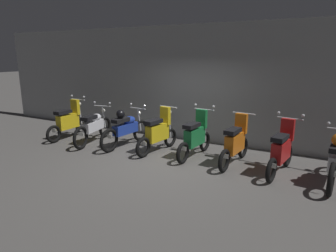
{
  "coord_description": "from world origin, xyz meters",
  "views": [
    {
      "loc": [
        3.25,
        -5.86,
        2.53
      ],
      "look_at": [
        -0.19,
        0.65,
        0.75
      ],
      "focal_mm": 31.42,
      "sensor_mm": 36.0,
      "label": 1
    }
  ],
  "objects_px": {
    "motorbike_slot_4": "(195,137)",
    "motorbike_slot_5": "(235,143)",
    "motorbike_slot_0": "(69,121)",
    "motorbike_slot_6": "(282,150)",
    "motorbike_slot_3": "(158,132)",
    "motorbike_slot_7": "(336,159)",
    "motorbike_slot_1": "(94,126)",
    "motorbike_slot_2": "(126,128)"
  },
  "relations": [
    {
      "from": "motorbike_slot_4",
      "to": "motorbike_slot_6",
      "type": "distance_m",
      "value": 2.08
    },
    {
      "from": "motorbike_slot_5",
      "to": "motorbike_slot_7",
      "type": "bearing_deg",
      "value": -4.06
    },
    {
      "from": "motorbike_slot_0",
      "to": "motorbike_slot_3",
      "type": "relative_size",
      "value": 1.0
    },
    {
      "from": "motorbike_slot_0",
      "to": "motorbike_slot_1",
      "type": "bearing_deg",
      "value": -1.68
    },
    {
      "from": "motorbike_slot_3",
      "to": "motorbike_slot_5",
      "type": "height_order",
      "value": "same"
    },
    {
      "from": "motorbike_slot_5",
      "to": "motorbike_slot_6",
      "type": "relative_size",
      "value": 1.0
    },
    {
      "from": "motorbike_slot_7",
      "to": "motorbike_slot_0",
      "type": "bearing_deg",
      "value": -179.81
    },
    {
      "from": "motorbike_slot_0",
      "to": "motorbike_slot_5",
      "type": "bearing_deg",
      "value": 1.89
    },
    {
      "from": "motorbike_slot_1",
      "to": "motorbike_slot_4",
      "type": "xyz_separation_m",
      "value": [
        3.12,
        0.25,
        0.04
      ]
    },
    {
      "from": "motorbike_slot_2",
      "to": "motorbike_slot_6",
      "type": "height_order",
      "value": "motorbike_slot_6"
    },
    {
      "from": "motorbike_slot_0",
      "to": "motorbike_slot_4",
      "type": "height_order",
      "value": "same"
    },
    {
      "from": "motorbike_slot_3",
      "to": "motorbike_slot_6",
      "type": "xyz_separation_m",
      "value": [
        3.11,
        -0.07,
        0.0
      ]
    },
    {
      "from": "motorbike_slot_0",
      "to": "motorbike_slot_1",
      "type": "distance_m",
      "value": 1.03
    },
    {
      "from": "motorbike_slot_7",
      "to": "motorbike_slot_6",
      "type": "bearing_deg",
      "value": 177.48
    },
    {
      "from": "motorbike_slot_0",
      "to": "motorbike_slot_3",
      "type": "bearing_deg",
      "value": 2.65
    },
    {
      "from": "motorbike_slot_3",
      "to": "motorbike_slot_2",
      "type": "bearing_deg",
      "value": -178.66
    },
    {
      "from": "motorbike_slot_3",
      "to": "motorbike_slot_7",
      "type": "height_order",
      "value": "motorbike_slot_3"
    },
    {
      "from": "motorbike_slot_6",
      "to": "motorbike_slot_7",
      "type": "relative_size",
      "value": 0.86
    },
    {
      "from": "motorbike_slot_1",
      "to": "motorbike_slot_5",
      "type": "relative_size",
      "value": 1.15
    },
    {
      "from": "motorbike_slot_6",
      "to": "motorbike_slot_5",
      "type": "bearing_deg",
      "value": 174.41
    },
    {
      "from": "motorbike_slot_7",
      "to": "motorbike_slot_1",
      "type": "bearing_deg",
      "value": -179.5
    },
    {
      "from": "motorbike_slot_2",
      "to": "motorbike_slot_1",
      "type": "bearing_deg",
      "value": -171.81
    },
    {
      "from": "motorbike_slot_0",
      "to": "motorbike_slot_2",
      "type": "bearing_deg",
      "value": 3.3
    },
    {
      "from": "motorbike_slot_2",
      "to": "motorbike_slot_3",
      "type": "bearing_deg",
      "value": 1.34
    },
    {
      "from": "motorbike_slot_4",
      "to": "motorbike_slot_5",
      "type": "height_order",
      "value": "motorbike_slot_4"
    },
    {
      "from": "motorbike_slot_4",
      "to": "motorbike_slot_2",
      "type": "bearing_deg",
      "value": -177.11
    },
    {
      "from": "motorbike_slot_4",
      "to": "motorbike_slot_5",
      "type": "xyz_separation_m",
      "value": [
        1.04,
        -0.05,
        -0.0
      ]
    },
    {
      "from": "motorbike_slot_0",
      "to": "motorbike_slot_6",
      "type": "xyz_separation_m",
      "value": [
        6.22,
        0.07,
        0.0
      ]
    },
    {
      "from": "motorbike_slot_1",
      "to": "motorbike_slot_2",
      "type": "bearing_deg",
      "value": 8.19
    },
    {
      "from": "motorbike_slot_5",
      "to": "motorbike_slot_6",
      "type": "distance_m",
      "value": 1.04
    },
    {
      "from": "motorbike_slot_0",
      "to": "motorbike_slot_6",
      "type": "relative_size",
      "value": 1.0
    },
    {
      "from": "motorbike_slot_3",
      "to": "motorbike_slot_6",
      "type": "bearing_deg",
      "value": -1.37
    },
    {
      "from": "motorbike_slot_4",
      "to": "motorbike_slot_5",
      "type": "bearing_deg",
      "value": -2.95
    },
    {
      "from": "motorbike_slot_1",
      "to": "motorbike_slot_3",
      "type": "relative_size",
      "value": 1.16
    },
    {
      "from": "motorbike_slot_3",
      "to": "motorbike_slot_4",
      "type": "bearing_deg",
      "value": 4.44
    },
    {
      "from": "motorbike_slot_2",
      "to": "motorbike_slot_7",
      "type": "relative_size",
      "value": 1.0
    },
    {
      "from": "motorbike_slot_6",
      "to": "motorbike_slot_7",
      "type": "xyz_separation_m",
      "value": [
        1.03,
        -0.05,
        0.0
      ]
    },
    {
      "from": "motorbike_slot_7",
      "to": "motorbike_slot_2",
      "type": "bearing_deg",
      "value": 178.94
    },
    {
      "from": "motorbike_slot_5",
      "to": "motorbike_slot_3",
      "type": "bearing_deg",
      "value": -179.25
    },
    {
      "from": "motorbike_slot_3",
      "to": "motorbike_slot_5",
      "type": "relative_size",
      "value": 1.0
    },
    {
      "from": "motorbike_slot_5",
      "to": "motorbike_slot_7",
      "type": "height_order",
      "value": "motorbike_slot_5"
    },
    {
      "from": "motorbike_slot_4",
      "to": "motorbike_slot_7",
      "type": "relative_size",
      "value": 0.86
    }
  ]
}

